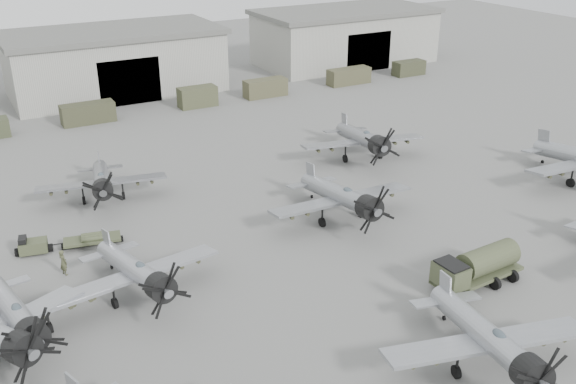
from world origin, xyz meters
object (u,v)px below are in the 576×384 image
Objects in this scene: aircraft_near_1 at (491,341)px; fuel_tanker at (477,265)px; ground_crew at (63,262)px; aircraft_extra_338 at (16,315)px; tug_trailer at (56,244)px; aircraft_mid_2 at (344,197)px; aircraft_far_1 at (364,139)px; aircraft_far_0 at (102,181)px; aircraft_mid_1 at (138,272)px.

fuel_tanker is at bearing 64.66° from aircraft_near_1.
fuel_tanker reaches higher than ground_crew.
aircraft_extra_338 is 30.01m from fuel_tanker.
tug_trailer is (4.09, 10.83, -1.56)m from aircraft_extra_338.
aircraft_mid_2 is 0.98× the size of aircraft_far_1.
aircraft_far_1 is 1.10× the size of aircraft_extra_338.
fuel_tanker is 31.30m from tug_trailer.
aircraft_extra_338 is (-22.79, 15.56, -0.12)m from aircraft_near_1.
aircraft_far_0 is at bearing 63.90° from tug_trailer.
aircraft_near_1 is 1.08× the size of aircraft_far_0.
aircraft_near_1 is at bearing -42.24° from aircraft_extra_338.
aircraft_mid_2 is 14.38m from aircraft_far_1.
aircraft_mid_1 is 16.74m from aircraft_far_0.
aircraft_near_1 is 1.05× the size of aircraft_extra_338.
tug_trailer is (-18.70, 26.39, -1.68)m from aircraft_near_1.
aircraft_far_1 reaches higher than aircraft_near_1.
aircraft_near_1 reaches higher than aircraft_extra_338.
aircraft_mid_2 reaches higher than aircraft_near_1.
aircraft_far_1 reaches higher than tug_trailer.
aircraft_far_0 reaches higher than tug_trailer.
aircraft_far_1 is at bearing 70.91° from fuel_tanker.
aircraft_mid_2 is at bearing -5.29° from tug_trailer.
aircraft_extra_338 is (-9.49, -17.82, 0.06)m from aircraft_far_0.
ground_crew is (-24.91, 15.23, -0.55)m from fuel_tanker.
aircraft_near_1 is 1.63× the size of tug_trailer.
fuel_tanker is 0.93× the size of tug_trailer.
aircraft_far_0 is 5.79× the size of ground_crew.
aircraft_far_0 is at bearing -173.44° from aircraft_far_1.
tug_trailer is at bearing 165.09° from aircraft_mid_2.
aircraft_mid_1 is 0.93× the size of aircraft_mid_2.
aircraft_near_1 is 1.75× the size of fuel_tanker.
aircraft_mid_2 reaches higher than tug_trailer.
aircraft_mid_2 is (3.18, 19.75, 0.06)m from aircraft_near_1.
aircraft_near_1 is 20.01m from aircraft_mid_2.
aircraft_far_0 is at bearing 54.05° from aircraft_extra_338.
aircraft_far_1 is (9.57, 10.74, 0.04)m from aircraft_mid_2.
aircraft_mid_2 is 22.26m from ground_crew.
tug_trailer is at bearing -25.51° from ground_crew.
aircraft_extra_338 is 1.55× the size of tug_trailer.
aircraft_mid_1 is 31.01m from aircraft_far_1.
fuel_tanker is at bearing -144.51° from ground_crew.
aircraft_mid_1 is 1.66× the size of fuel_tanker.
aircraft_far_0 is at bearing -50.13° from ground_crew.
aircraft_near_1 is at bearing -163.06° from ground_crew.
tug_trailer is (-5.40, -6.99, -1.50)m from aircraft_far_0.
aircraft_near_1 reaches higher than ground_crew.
aircraft_near_1 reaches higher than tug_trailer.
aircraft_mid_1 is 1.55× the size of tug_trailer.
aircraft_mid_1 is 23.12m from fuel_tanker.
aircraft_near_1 is at bearing -132.76° from fuel_tanker.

